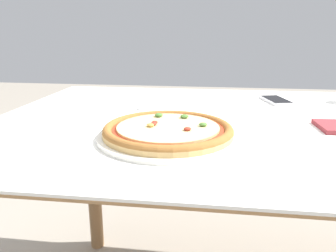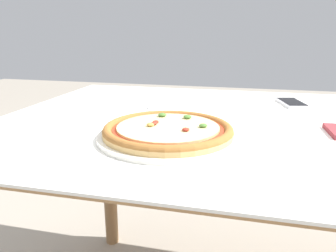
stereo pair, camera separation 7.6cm
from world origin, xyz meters
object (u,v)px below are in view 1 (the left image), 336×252
(dining_table, at_px, (243,148))
(fork, at_px, (140,111))
(cell_phone, at_px, (276,100))
(pizza_plate, at_px, (168,131))

(dining_table, distance_m, fork, 0.33)
(fork, relative_size, cell_phone, 1.08)
(fork, height_order, cell_phone, cell_phone)
(dining_table, bearing_deg, cell_phone, 63.47)
(pizza_plate, bearing_deg, fork, 115.91)
(dining_table, relative_size, cell_phone, 9.18)
(dining_table, relative_size, pizza_plate, 4.34)
(pizza_plate, xyz_separation_m, fork, (-0.12, 0.24, -0.01))
(pizza_plate, relative_size, fork, 1.95)
(cell_phone, bearing_deg, fork, -155.01)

